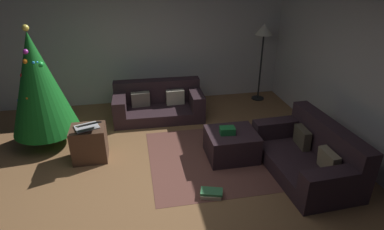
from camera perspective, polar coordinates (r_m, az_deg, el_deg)
The scene contains 14 objects.
ground_plane at distance 4.60m, azimuth -6.31°, elevation -12.37°, with size 6.40×6.40×0.00m, color brown.
rear_partition at distance 6.94m, azimuth -9.24°, elevation 12.71°, with size 6.40×0.12×2.60m, color #BCB7B2.
corner_partition at distance 5.16m, azimuth 30.27°, elevation 4.92°, with size 0.12×6.40×2.60m, color #B5B0AB.
couch_left at distance 6.42m, azimuth -6.07°, elevation 2.09°, with size 1.75×0.92×0.69m.
couch_right at distance 5.00m, azimuth 20.52°, elevation -6.74°, with size 1.02×1.72×0.77m.
ottoman at distance 5.10m, azimuth 7.09°, elevation -5.27°, with size 0.77×0.68×0.44m, color #2D1E23.
gift_box at distance 4.92m, azimuth 6.37°, elevation -2.80°, with size 0.23×0.16×0.11m, color #19662D.
tv_remote at distance 5.09m, azimuth 5.64°, elevation -2.27°, with size 0.05×0.16×0.02m, color black.
christmas_tree at distance 5.63m, azimuth -25.94°, elevation 5.10°, with size 1.06×1.06×2.01m.
side_table at distance 5.23m, azimuth -17.93°, elevation -4.85°, with size 0.52×0.44×0.55m, color #4C3323.
laptop at distance 5.02m, azimuth -18.27°, elevation -1.90°, with size 0.46×0.51×0.19m.
book_stack at distance 4.36m, azimuth 3.46°, elevation -13.94°, with size 0.33×0.24×0.09m.
corner_lamp at distance 7.03m, azimuth 12.76°, elevation 13.79°, with size 0.36×0.36×1.69m.
area_rug at distance 5.21m, azimuth 6.96°, elevation -7.30°, with size 2.60×2.00×0.01m, color brown.
Camera 1 is at (-0.19, -3.62, 2.83)m, focal length 29.70 mm.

